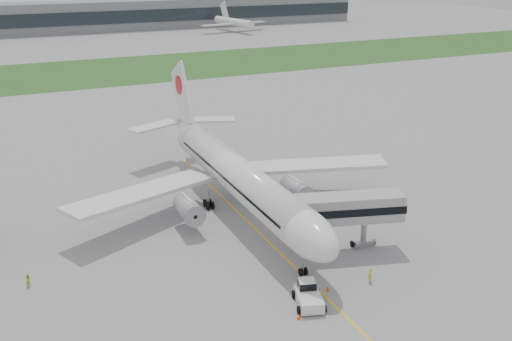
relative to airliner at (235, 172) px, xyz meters
name	(u,v)px	position (x,y,z in m)	size (l,w,h in m)	color
ground	(249,223)	(0.00, -4.87, -5.66)	(600.00, 600.00, 0.00)	gray
apron_markings	(265,238)	(0.00, -9.87, -5.66)	(70.00, 70.00, 0.04)	yellow
grass_strip	(93,72)	(0.00, 115.13, -5.65)	(600.00, 50.00, 0.02)	#274F1D
terminal_building	(51,18)	(0.00, 225.00, 1.34)	(320.00, 22.30, 14.00)	slate
airliner	(235,172)	(0.00, 0.00, 0.00)	(48.13, 53.95, 17.88)	silver
pushback_tug	(308,295)	(-2.27, -24.96, -4.64)	(3.94, 4.87, 2.22)	silver
jet_bridge	(334,210)	(6.02, -16.32, -0.18)	(16.18, 7.44, 7.41)	gray
safety_cone_left	(299,316)	(-4.50, -27.05, -5.35)	(0.45, 0.45, 0.62)	#E84A0C
safety_cone_right	(328,289)	(0.82, -23.85, -5.39)	(0.40, 0.40, 0.55)	#E84A0C
ground_crew_near	(370,275)	(6.00, -24.22, -4.76)	(0.66, 0.43, 1.81)	yellow
ground_crew_far	(29,280)	(-28.39, -9.28, -4.91)	(0.73, 0.57, 1.51)	gold
distant_aircraft_right	(234,32)	(80.55, 192.65, -5.66)	(34.38, 30.33, 13.14)	silver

